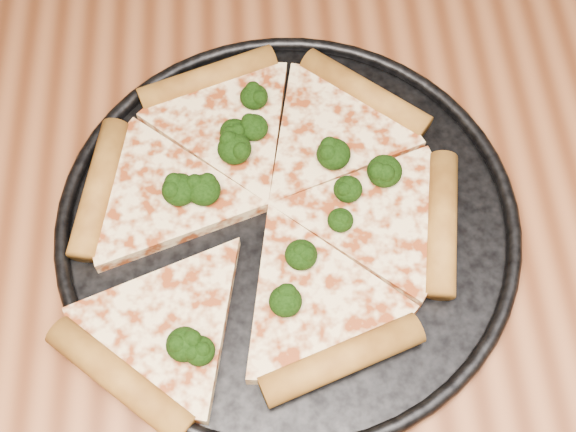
{
  "coord_description": "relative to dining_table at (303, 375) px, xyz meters",
  "views": [
    {
      "loc": [
        -0.03,
        -0.2,
        1.36
      ],
      "look_at": [
        -0.01,
        0.11,
        0.77
      ],
      "focal_mm": 47.06,
      "sensor_mm": 36.0,
      "label": 1
    }
  ],
  "objects": [
    {
      "name": "pizza",
      "position": [
        -0.03,
        0.12,
        0.11
      ],
      "size": [
        0.37,
        0.38,
        0.03
      ],
      "rotation": [
        0.0,
        0.0,
        0.35
      ],
      "color": "beige",
      "rests_on": "pizza_pan"
    },
    {
      "name": "broccoli_florets",
      "position": [
        -0.03,
        0.13,
        0.12
      ],
      "size": [
        0.21,
        0.27,
        0.02
      ],
      "color": "black",
      "rests_on": "pizza"
    },
    {
      "name": "pizza_pan",
      "position": [
        -0.01,
        0.11,
        0.1
      ],
      "size": [
        0.41,
        0.41,
        0.02
      ],
      "color": "black",
      "rests_on": "dining_table"
    },
    {
      "name": "dining_table",
      "position": [
        0.0,
        0.0,
        0.0
      ],
      "size": [
        1.2,
        0.9,
        0.75
      ],
      "color": "brown",
      "rests_on": "ground"
    }
  ]
}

